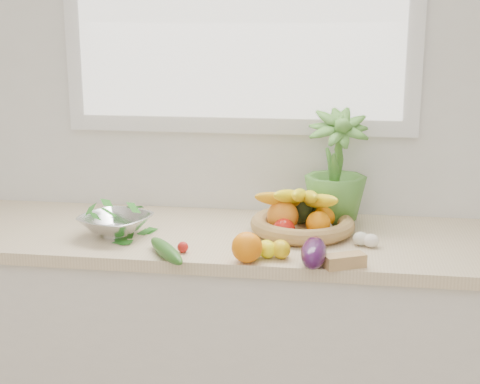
# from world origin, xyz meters

# --- Properties ---
(back_wall) EXTENTS (4.50, 0.02, 2.70)m
(back_wall) POSITION_xyz_m (0.00, 2.25, 1.35)
(back_wall) COLOR white
(back_wall) RESTS_ON ground
(counter_cabinet) EXTENTS (2.20, 0.58, 0.86)m
(counter_cabinet) POSITION_xyz_m (0.00, 1.95, 0.43)
(counter_cabinet) COLOR silver
(counter_cabinet) RESTS_ON ground
(countertop) EXTENTS (2.24, 0.62, 0.04)m
(countertop) POSITION_xyz_m (0.00, 1.95, 0.88)
(countertop) COLOR beige
(countertop) RESTS_ON counter_cabinet
(orange_loose) EXTENTS (0.11, 0.11, 0.09)m
(orange_loose) POSITION_xyz_m (0.11, 1.67, 0.95)
(orange_loose) COLOR orange
(orange_loose) RESTS_ON countertop
(lemon_a) EXTENTS (0.08, 0.09, 0.06)m
(lemon_a) POSITION_xyz_m (0.21, 1.72, 0.93)
(lemon_a) COLOR #E1B80C
(lemon_a) RESTS_ON countertop
(lemon_b) EXTENTS (0.09, 0.09, 0.06)m
(lemon_b) POSITION_xyz_m (0.12, 1.70, 0.93)
(lemon_b) COLOR yellow
(lemon_b) RESTS_ON countertop
(lemon_c) EXTENTS (0.08, 0.09, 0.06)m
(lemon_c) POSITION_xyz_m (0.16, 1.72, 0.93)
(lemon_c) COLOR #FFF00D
(lemon_c) RESTS_ON countertop
(apple) EXTENTS (0.09, 0.09, 0.07)m
(apple) POSITION_xyz_m (0.20, 1.90, 0.94)
(apple) COLOR red
(apple) RESTS_ON countertop
(ginger) EXTENTS (0.13, 0.10, 0.04)m
(ginger) POSITION_xyz_m (0.40, 1.67, 0.92)
(ginger) COLOR tan
(ginger) RESTS_ON countertop
(garlic_a) EXTENTS (0.06, 0.06, 0.04)m
(garlic_a) POSITION_xyz_m (0.48, 1.87, 0.92)
(garlic_a) COLOR white
(garlic_a) RESTS_ON countertop
(garlic_b) EXTENTS (0.06, 0.06, 0.05)m
(garlic_b) POSITION_xyz_m (0.33, 1.98, 0.92)
(garlic_b) COLOR silver
(garlic_b) RESTS_ON countertop
(garlic_c) EXTENTS (0.06, 0.06, 0.04)m
(garlic_c) POSITION_xyz_m (0.45, 1.88, 0.92)
(garlic_c) COLOR silver
(garlic_c) RESTS_ON countertop
(eggplant) EXTENTS (0.08, 0.20, 0.08)m
(eggplant) POSITION_xyz_m (0.31, 1.67, 0.94)
(eggplant) COLOR #350F39
(eggplant) RESTS_ON countertop
(cucumber) EXTENTS (0.18, 0.23, 0.05)m
(cucumber) POSITION_xyz_m (-0.14, 1.67, 0.92)
(cucumber) COLOR #205D1B
(cucumber) RESTS_ON countertop
(radish) EXTENTS (0.04, 0.04, 0.03)m
(radish) POSITION_xyz_m (-0.10, 1.73, 0.92)
(radish) COLOR red
(radish) RESTS_ON countertop
(potted_herb) EXTENTS (0.25, 0.25, 0.39)m
(potted_herb) POSITION_xyz_m (0.36, 2.10, 1.12)
(potted_herb) COLOR #4A8530
(potted_herb) RESTS_ON countertop
(fruit_basket) EXTENTS (0.39, 0.39, 0.19)m
(fruit_basket) POSITION_xyz_m (0.25, 1.99, 0.95)
(fruit_basket) COLOR tan
(fruit_basket) RESTS_ON countertop
(colander_with_spinach) EXTENTS (0.29, 0.29, 0.12)m
(colander_with_spinach) POSITION_xyz_m (-0.36, 1.86, 0.96)
(colander_with_spinach) COLOR white
(colander_with_spinach) RESTS_ON countertop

